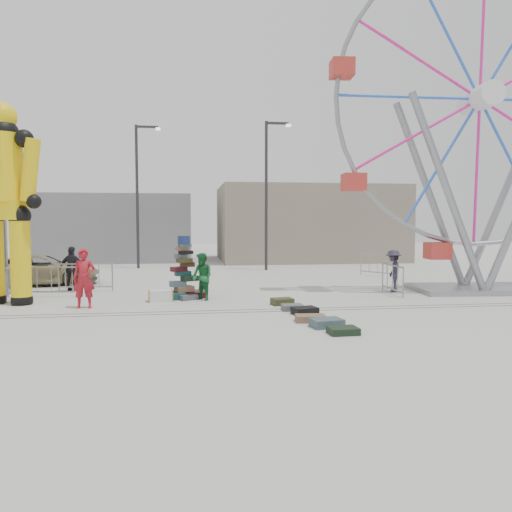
{
  "coord_description": "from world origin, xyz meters",
  "views": [
    {
      "loc": [
        -1.29,
        -13.71,
        2.66
      ],
      "look_at": [
        0.99,
        2.61,
        1.51
      ],
      "focal_mm": 35.0,
      "sensor_mm": 36.0,
      "label": 1
    }
  ],
  "objects": [
    {
      "name": "row_case_2",
      "position": [
        2.05,
        0.07,
        0.1
      ],
      "size": [
        0.79,
        0.64,
        0.21
      ],
      "primitive_type": "cube",
      "rotation": [
        0.0,
        0.0,
        0.24
      ],
      "color": "black",
      "rests_on": "ground"
    },
    {
      "name": "track_line_near",
      "position": [
        0.0,
        0.6,
        0.0
      ],
      "size": [
        40.0,
        0.04,
        0.01
      ],
      "primitive_type": "cube",
      "color": "#47443F",
      "rests_on": "ground"
    },
    {
      "name": "lamp_post_left",
      "position": [
        -3.91,
        15.0,
        4.48
      ],
      "size": [
        1.41,
        0.25,
        8.0
      ],
      "color": "#2D2D30",
      "rests_on": "ground"
    },
    {
      "name": "row_case_3",
      "position": [
        1.95,
        -0.98,
        0.09
      ],
      "size": [
        0.81,
        0.55,
        0.18
      ],
      "primitive_type": "cube",
      "rotation": [
        0.0,
        0.0,
        -0.07
      ],
      "color": "brown",
      "rests_on": "ground"
    },
    {
      "name": "parked_suv",
      "position": [
        -7.27,
        7.99,
        0.64
      ],
      "size": [
        4.79,
        2.59,
        1.27
      ],
      "primitive_type": "imported",
      "rotation": [
        0.0,
        0.0,
        1.68
      ],
      "color": "#958960",
      "rests_on": "ground"
    },
    {
      "name": "row_case_4",
      "position": [
        2.18,
        -1.71,
        0.11
      ],
      "size": [
        0.86,
        0.68,
        0.22
      ],
      "primitive_type": "cube",
      "rotation": [
        0.0,
        0.0,
        0.17
      ],
      "color": "#435A60",
      "rests_on": "ground"
    },
    {
      "name": "row_case_0",
      "position": [
        1.72,
        1.75,
        0.11
      ],
      "size": [
        0.74,
        0.6,
        0.21
      ],
      "primitive_type": "cube",
      "rotation": [
        0.0,
        0.0,
        0.17
      ],
      "color": "#38391C",
      "rests_on": "ground"
    },
    {
      "name": "barricade_dummy_b",
      "position": [
        -6.01,
        4.52,
        0.55
      ],
      "size": [
        2.0,
        0.36,
        1.1
      ],
      "primitive_type": null,
      "rotation": [
        0.0,
        0.0,
        -0.13
      ],
      "color": "gray",
      "rests_on": "ground"
    },
    {
      "name": "barricade_wheel_back",
      "position": [
        7.88,
        9.27,
        0.55
      ],
      "size": [
        1.18,
        1.73,
        1.1
      ],
      "primitive_type": null,
      "rotation": [
        0.0,
        0.0,
        -0.99
      ],
      "color": "gray",
      "rests_on": "ground"
    },
    {
      "name": "ground",
      "position": [
        0.0,
        0.0,
        0.0
      ],
      "size": [
        90.0,
        90.0,
        0.0
      ],
      "primitive_type": "plane",
      "color": "#9E9E99",
      "rests_on": "ground"
    },
    {
      "name": "barricade_wheel_front",
      "position": [
        6.16,
        3.55,
        0.55
      ],
      "size": [
        0.17,
        2.0,
        1.1
      ],
      "primitive_type": null,
      "rotation": [
        0.0,
        0.0,
        1.54
      ],
      "color": "gray",
      "rests_on": "ground"
    },
    {
      "name": "building_right",
      "position": [
        7.0,
        20.0,
        2.5
      ],
      "size": [
        12.0,
        8.0,
        5.0
      ],
      "primitive_type": "cube",
      "color": "gray",
      "rests_on": "ground"
    },
    {
      "name": "pedestrian_red",
      "position": [
        -4.4,
        2.01,
        0.92
      ],
      "size": [
        0.67,
        0.44,
        1.83
      ],
      "primitive_type": "imported",
      "rotation": [
        0.0,
        0.0,
        0.01
      ],
      "color": "maroon",
      "rests_on": "ground"
    },
    {
      "name": "crash_test_dummy",
      "position": [
        -6.97,
        3.1,
        3.47
      ],
      "size": [
        2.59,
        1.3,
        6.58
      ],
      "rotation": [
        0.0,
        0.0,
        -0.34
      ],
      "color": "black",
      "rests_on": "ground"
    },
    {
      "name": "pedestrian_black",
      "position": [
        -5.61,
        5.97,
        0.85
      ],
      "size": [
        1.06,
        0.61,
        1.71
      ],
      "primitive_type": "imported",
      "rotation": [
        0.0,
        0.0,
        2.94
      ],
      "color": "black",
      "rests_on": "ground"
    },
    {
      "name": "suitcase_tower",
      "position": [
        -1.4,
        3.6,
        0.6
      ],
      "size": [
        1.63,
        1.41,
        2.16
      ],
      "rotation": [
        0.0,
        0.0,
        0.33
      ],
      "color": "#184846",
      "rests_on": "ground"
    },
    {
      "name": "pedestrian_grey",
      "position": [
        6.43,
        4.08,
        0.8
      ],
      "size": [
        0.85,
        1.15,
        1.59
      ],
      "primitive_type": "imported",
      "rotation": [
        0.0,
        0.0,
        -1.85
      ],
      "color": "#262532",
      "rests_on": "ground"
    },
    {
      "name": "pedestrian_green",
      "position": [
        -0.77,
        3.02,
        0.8
      ],
      "size": [
        0.96,
        0.98,
        1.6
      ],
      "primitive_type": "imported",
      "rotation": [
        0.0,
        0.0,
        -0.9
      ],
      "color": "#18602C",
      "rests_on": "ground"
    },
    {
      "name": "row_case_1",
      "position": [
        1.84,
        0.76,
        0.09
      ],
      "size": [
        0.63,
        0.53,
        0.17
      ],
      "primitive_type": "cube",
      "rotation": [
        0.0,
        0.0,
        0.02
      ],
      "color": "#54575B",
      "rests_on": "ground"
    },
    {
      "name": "lamp_post_right",
      "position": [
        3.09,
        13.0,
        4.48
      ],
      "size": [
        1.41,
        0.25,
        8.0
      ],
      "color": "#2D2D30",
      "rests_on": "ground"
    },
    {
      "name": "row_case_5",
      "position": [
        2.35,
        -2.51,
        0.08
      ],
      "size": [
        0.71,
        0.56,
        0.17
      ],
      "primitive_type": "cube",
      "rotation": [
        0.0,
        0.0,
        0.05
      ],
      "color": "black",
      "rests_on": "ground"
    },
    {
      "name": "building_left",
      "position": [
        -6.0,
        22.0,
        2.2
      ],
      "size": [
        10.0,
        8.0,
        4.4
      ],
      "primitive_type": "cube",
      "color": "gray",
      "rests_on": "ground"
    },
    {
      "name": "steamer_trunk",
      "position": [
        -2.16,
        3.0,
        0.18
      ],
      "size": [
        0.83,
        0.54,
        0.37
      ],
      "primitive_type": "cube",
      "rotation": [
        0.0,
        0.0,
        0.11
      ],
      "color": "silver",
      "rests_on": "ground"
    },
    {
      "name": "barricade_dummy_c",
      "position": [
        -5.08,
        5.75,
        0.55
      ],
      "size": [
        2.0,
        0.29,
        1.1
      ],
      "primitive_type": null,
      "rotation": [
        0.0,
        0.0,
        -0.1
      ],
      "color": "gray",
      "rests_on": "ground"
    },
    {
      "name": "track_line_far",
      "position": [
        0.0,
        1.0,
        0.0
      ],
      "size": [
        40.0,
        0.04,
        0.01
      ],
      "primitive_type": "cube",
      "color": "#47443F",
      "rests_on": "ground"
    },
    {
      "name": "ferris_wheel",
      "position": [
        9.54,
        3.79,
        6.26
      ],
      "size": [
        10.94,
        3.06,
        12.72
      ],
      "rotation": [
        0.0,
        0.0,
        -0.08
      ],
      "color": "gray",
      "rests_on": "ground"
    }
  ]
}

